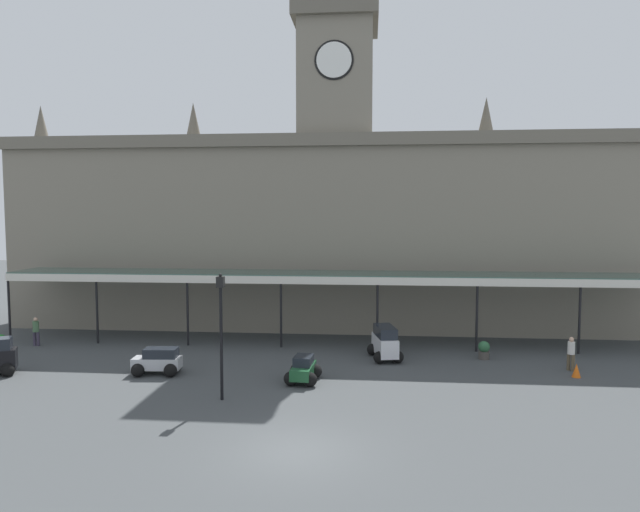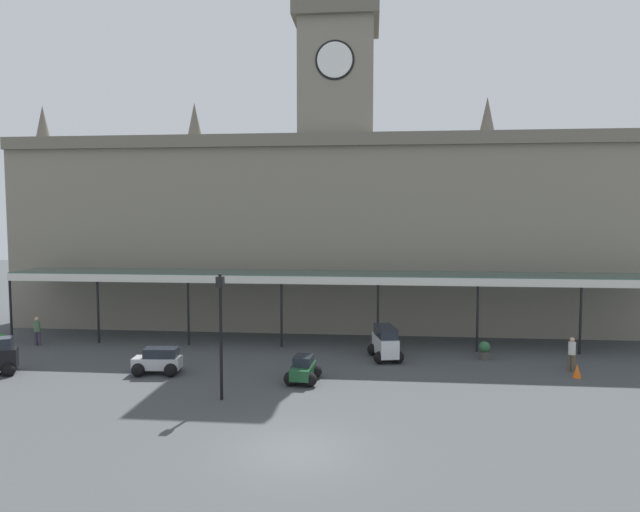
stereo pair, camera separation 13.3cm
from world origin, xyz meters
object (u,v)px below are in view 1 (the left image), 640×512
traffic_cone (576,370)px  planter_forecourt_centre (484,350)px  car_green_sedan (303,371)px  pedestrian_beside_cars (36,330)px  car_white_van (385,344)px  planter_near_kerb (1,343)px  car_silver_estate (158,363)px  pedestrian_near_entrance (571,352)px  victorian_lamppost (221,322)px

traffic_cone → planter_forecourt_centre: size_ratio=0.68×
car_green_sedan → pedestrian_beside_cars: bearing=161.4°
car_white_van → planter_near_kerb: bearing=-179.2°
pedestrian_beside_cars → traffic_cone: size_ratio=2.56×
car_green_sedan → car_white_van: bearing=48.4°
car_silver_estate → car_green_sedan: size_ratio=1.10×
car_green_sedan → planter_near_kerb: car_green_sedan is taller
pedestrian_near_entrance → car_silver_estate: bearing=-173.1°
pedestrian_beside_cars → victorian_lamppost: size_ratio=0.32×
car_white_van → car_green_sedan: bearing=-131.6°
pedestrian_beside_cars → planter_near_kerb: 1.92m
car_silver_estate → pedestrian_near_entrance: 20.09m
car_white_van → planter_forecourt_centre: 5.26m
car_silver_estate → car_green_sedan: 7.11m
pedestrian_beside_cars → planter_forecourt_centre: (25.43, -0.70, -0.42)m
car_silver_estate → planter_forecourt_centre: size_ratio=2.41×
traffic_cone → car_green_sedan: bearing=-171.8°
car_white_van → pedestrian_beside_cars: 20.23m
car_green_sedan → car_white_van: size_ratio=0.83×
car_silver_estate → pedestrian_near_entrance: (19.94, 2.42, 0.34)m
car_white_van → pedestrian_beside_cars: (-20.20, 1.20, 0.10)m
car_green_sedan → victorian_lamppost: size_ratio=0.40×
traffic_cone → car_silver_estate: bearing=-176.3°
car_silver_estate → pedestrian_beside_cars: (-9.28, 4.96, 0.34)m
pedestrian_beside_cars → planter_near_kerb: (-1.15, -1.48, -0.42)m
car_silver_estate → pedestrian_near_entrance: size_ratio=1.39×
pedestrian_near_entrance → traffic_cone: pedestrian_near_entrance is taller
victorian_lamppost → planter_forecourt_centre: size_ratio=5.47×
car_white_van → planter_forecourt_centre: car_white_van is taller
planter_forecourt_centre → planter_near_kerb: bearing=-178.3°
victorian_lamppost → planter_forecourt_centre: victorian_lamppost is taller
traffic_cone → car_white_van: bearing=164.5°
planter_near_kerb → pedestrian_near_entrance: bearing=-2.0°
car_green_sedan → planter_forecourt_centre: size_ratio=2.19×
car_white_van → traffic_cone: (8.89, -2.47, -0.48)m
pedestrian_near_entrance → victorian_lamppost: victorian_lamppost is taller
car_green_sedan → pedestrian_beside_cars: size_ratio=1.26×
car_silver_estate → traffic_cone: size_ratio=3.55×
planter_forecourt_centre → victorian_lamppost: bearing=-148.0°
car_white_van → pedestrian_near_entrance: 9.13m
pedestrian_near_entrance → planter_near_kerb: size_ratio=1.74×
car_green_sedan → planter_near_kerb: bearing=167.1°
car_green_sedan → victorian_lamppost: bearing=-137.8°
traffic_cone → planter_near_kerb: (-30.24, 2.19, 0.16)m
car_green_sedan → planter_near_kerb: 17.97m
car_silver_estate → car_white_van: 11.55m
car_green_sedan → car_white_van: 5.77m
pedestrian_near_entrance → pedestrian_beside_cars: bearing=175.0°
pedestrian_beside_cars → planter_near_kerb: size_ratio=1.74×
pedestrian_beside_cars → traffic_cone: (29.09, -3.67, -0.58)m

